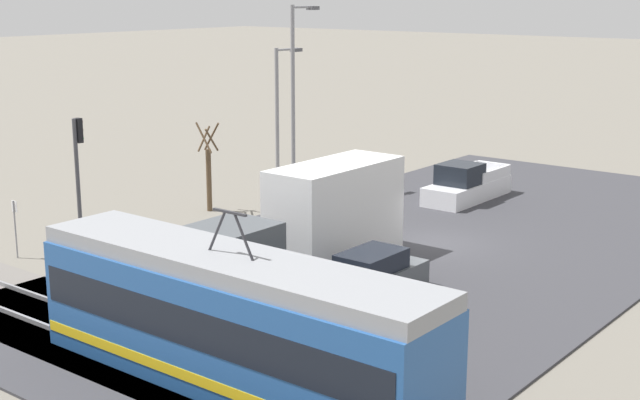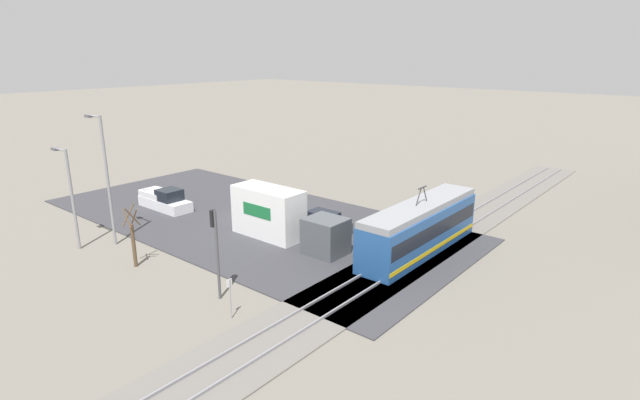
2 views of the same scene
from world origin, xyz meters
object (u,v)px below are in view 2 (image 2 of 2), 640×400
(sedan_car_0, at_px, (323,223))
(box_truck, at_px, (281,217))
(no_parking_sign, at_px, (230,295))
(light_rail_tram, at_px, (420,228))
(street_lamp_mid_block, at_px, (106,173))
(street_tree, at_px, (133,239))
(street_lamp_near_crossing, at_px, (70,191))
(traffic_light_pole, at_px, (216,242))
(pickup_truck, at_px, (166,201))

(sedan_car_0, bearing_deg, box_truck, 161.08)
(no_parking_sign, bearing_deg, sedan_car_0, -160.83)
(light_rail_tram, relative_size, street_lamp_mid_block, 1.29)
(box_truck, relative_size, sedan_car_0, 2.18)
(light_rail_tram, bearing_deg, street_tree, -42.89)
(street_lamp_mid_block, distance_m, no_parking_sign, 15.26)
(box_truck, xyz_separation_m, street_lamp_near_crossing, (10.29, -10.12, 2.39))
(sedan_car_0, bearing_deg, traffic_light_pole, -169.14)
(light_rail_tram, distance_m, sedan_car_0, 7.82)
(box_truck, height_order, street_lamp_mid_block, street_lamp_mid_block)
(box_truck, height_order, sedan_car_0, box_truck)
(sedan_car_0, xyz_separation_m, street_tree, (12.81, -5.24, 1.16))
(sedan_car_0, height_order, traffic_light_pole, traffic_light_pole)
(sedan_car_0, distance_m, street_lamp_near_crossing, 18.09)
(street_lamp_near_crossing, bearing_deg, pickup_truck, -162.17)
(street_tree, relative_size, no_parking_sign, 1.84)
(sedan_car_0, bearing_deg, street_tree, 157.76)
(sedan_car_0, xyz_separation_m, traffic_light_pole, (12.18, 2.34, 2.65))
(box_truck, height_order, no_parking_sign, box_truck)
(traffic_light_pole, xyz_separation_m, no_parking_sign, (1.05, 2.26, -2.00))
(street_lamp_near_crossing, bearing_deg, box_truck, 135.49)
(pickup_truck, bearing_deg, street_lamp_mid_block, 30.25)
(traffic_light_pole, xyz_separation_m, street_lamp_mid_block, (-0.53, -12.41, 1.91))
(street_lamp_mid_block, bearing_deg, light_rail_tram, 125.67)
(light_rail_tram, distance_m, street_lamp_near_crossing, 24.18)
(pickup_truck, height_order, no_parking_sign, no_parking_sign)
(sedan_car_0, xyz_separation_m, street_lamp_mid_block, (11.65, -10.07, 4.57))
(light_rail_tram, bearing_deg, street_lamp_mid_block, -54.33)
(pickup_truck, xyz_separation_m, traffic_light_pole, (7.72, 16.60, 2.59))
(box_truck, distance_m, no_parking_sign, 11.39)
(traffic_light_pole, relative_size, street_lamp_near_crossing, 0.73)
(street_tree, bearing_deg, pickup_truck, -132.79)
(box_truck, bearing_deg, light_rail_tram, 116.98)
(box_truck, bearing_deg, pickup_truck, -85.42)
(street_lamp_mid_block, xyz_separation_m, no_parking_sign, (1.57, 14.67, -3.92))
(street_tree, xyz_separation_m, no_parking_sign, (0.41, 9.84, -0.51))
(pickup_truck, bearing_deg, sedan_car_0, 107.36)
(box_truck, xyz_separation_m, pickup_truck, (1.05, -13.09, -1.00))
(street_lamp_near_crossing, xyz_separation_m, no_parking_sign, (-0.48, 15.89, -2.81))
(no_parking_sign, bearing_deg, street_lamp_mid_block, -96.12)
(sedan_car_0, bearing_deg, street_lamp_near_crossing, 140.52)
(traffic_light_pole, bearing_deg, street_tree, -85.19)
(box_truck, distance_m, street_lamp_mid_block, 12.62)
(street_lamp_near_crossing, bearing_deg, street_tree, 98.39)
(box_truck, xyz_separation_m, street_lamp_mid_block, (8.24, -8.90, 3.50))
(street_tree, bearing_deg, street_lamp_mid_block, -103.54)
(pickup_truck, xyz_separation_m, no_parking_sign, (8.76, 18.86, 0.59))
(sedan_car_0, bearing_deg, street_lamp_mid_block, 139.15)
(light_rail_tram, relative_size, traffic_light_pole, 2.31)
(street_lamp_near_crossing, bearing_deg, sedan_car_0, 140.52)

